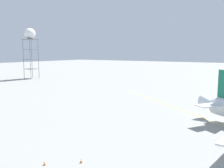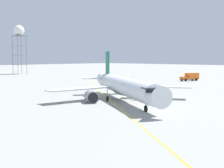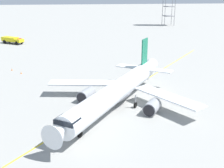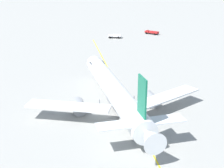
% 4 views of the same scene
% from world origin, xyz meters
% --- Properties ---
extents(ground_plane, '(600.00, 600.00, 0.00)m').
position_xyz_m(ground_plane, '(0.00, 0.00, 0.00)').
color(ground_plane, gray).
extents(airliner_main, '(35.66, 28.25, 10.94)m').
position_xyz_m(airliner_main, '(-1.31, 2.88, 3.08)').
color(airliner_main, silver).
rests_on(airliner_main, ground_plane).
extents(pushback_tug_truck, '(5.29, 4.70, 1.30)m').
position_xyz_m(pushback_tug_truck, '(-46.54, 51.07, 0.81)').
color(pushback_tug_truck, '#232326').
rests_on(pushback_tug_truck, ground_plane).
extents(ops_pickup_truck, '(5.89, 2.54, 1.41)m').
position_xyz_m(ops_pickup_truck, '(-40.89, 66.98, 0.81)').
color(ops_pickup_truck, '#232326').
rests_on(ops_pickup_truck, ground_plane).
extents(taxiway_centreline, '(97.50, 73.75, 0.01)m').
position_xyz_m(taxiway_centreline, '(-1.45, 6.17, 0.00)').
color(taxiway_centreline, yellow).
rests_on(taxiway_centreline, ground_plane).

